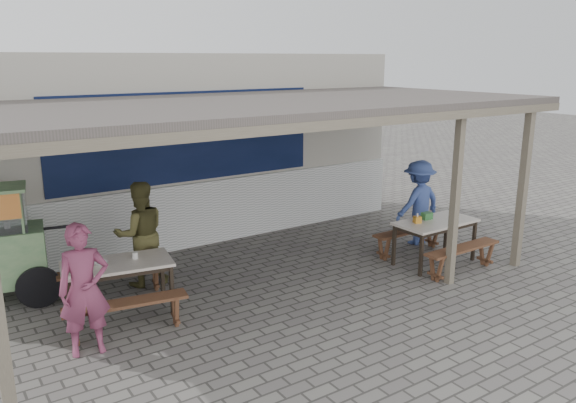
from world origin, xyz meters
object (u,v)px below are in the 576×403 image
Objects in this scene: bench_right_street at (462,253)px; condiment_jar at (135,255)px; bench_left_street at (127,310)px; patron_street_side at (84,290)px; bench_right_wall at (409,235)px; donation_box at (427,216)px; tissue_box at (417,220)px; patron_wall_side at (141,234)px; table_right at (436,225)px; condiment_bowl at (100,263)px; patron_right_table at (418,202)px; bench_left_wall at (113,275)px; table_left at (117,268)px.

condiment_jar is at bearing 160.99° from bench_right_street.
bench_left_street is 0.72m from patron_street_side.
donation_box is (-0.05, -0.43, 0.47)m from bench_right_wall.
donation_box reaches higher than tissue_box.
patron_wall_side is at bearing 156.45° from tissue_box.
bench_right_street is at bearing -90.00° from table_right.
patron_street_side reaches higher than condiment_bowl.
condiment_jar reaches higher than table_right.
tissue_box is at bearing 40.85° from patron_right_table.
tissue_box reaches higher than bench_right_wall.
bench_left_street is at bearing -81.65° from condiment_bowl.
bench_left_street is 17.71× the size of condiment_jar.
patron_right_table is (0.54, 1.50, 0.46)m from bench_right_street.
bench_left_wall is 1.02× the size of bench_right_street.
bench_right_street is at bearing -0.89° from bench_left_street.
bench_left_street is (-0.11, -0.64, -0.33)m from table_left.
table_right is 0.22m from donation_box.
patron_right_table is 1.22m from tissue_box.
condiment_bowl reaches higher than bench_right_wall.
bench_left_street is 0.95× the size of patron_wall_side.
bench_right_street is 8.56× the size of donation_box.
patron_right_table is at bearing -1.59° from condiment_bowl.
bench_left_street is 1.02× the size of bench_right_street.
patron_right_table is at bearing 42.36° from tissue_box.
donation_box is (0.30, 0.06, 0.00)m from tissue_box.
donation_box is (5.68, -0.07, 0.01)m from patron_street_side.
bench_right_wall is 4.67m from patron_wall_side.
donation_box reaches higher than bench_left_street.
table_right is 12.87× the size of tissue_box.
condiment_bowl is at bearing 108.11° from bench_left_street.
bench_right_street is 0.96× the size of patron_street_side.
patron_wall_side is (0.64, 0.85, 0.14)m from table_left.
bench_right_street is at bearing -62.29° from tissue_box.
bench_left_street is 1.02× the size of bench_right_wall.
condiment_jar is (0.37, 0.66, 0.45)m from bench_left_street.
patron_wall_side reaches higher than bench_left_wall.
table_right is 0.88× the size of patron_wall_side.
tissue_box is 5.05m from condiment_bowl.
patron_wall_side is 4.48m from tissue_box.
condiment_jar is 0.47× the size of condiment_bowl.
patron_right_table is (5.76, 0.52, 0.46)m from bench_left_street.
bench_right_wall is at bearing 82.76° from donation_box.
patron_wall_side is at bearing 156.76° from table_right.
bench_right_street is 0.88m from donation_box.
table_left is 0.99× the size of bench_left_wall.
bench_left_wall is 5.10m from bench_right_wall.
tissue_box is at bearing 6.52° from patron_street_side.
tissue_box reaches higher than condiment_jar.
condiment_jar is at bearing -66.66° from bench_left_wall.
bench_left_street is at bearing 177.34° from donation_box.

